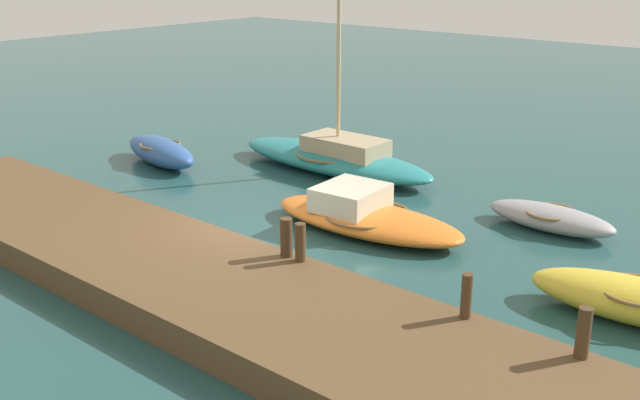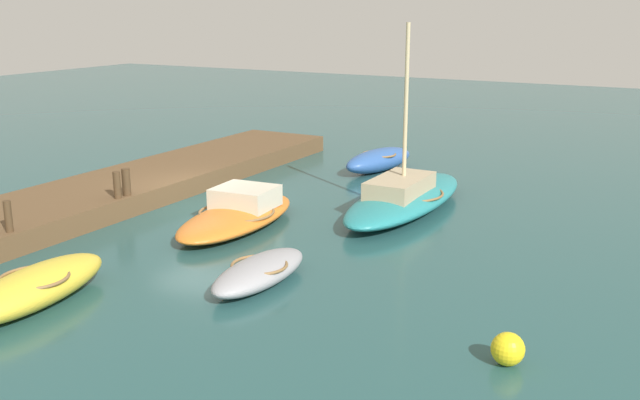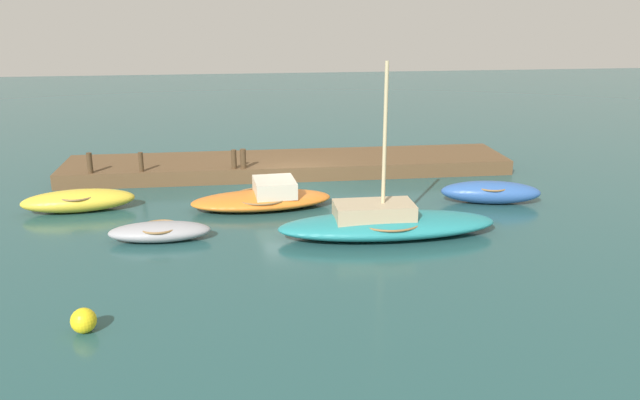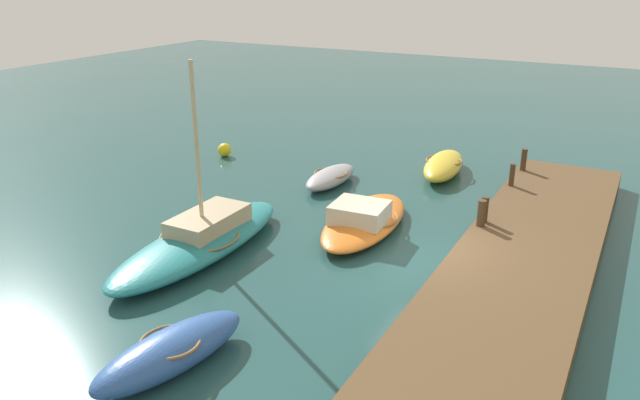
# 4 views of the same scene
# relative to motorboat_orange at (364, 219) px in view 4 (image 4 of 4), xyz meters

# --- Properties ---
(ground_plane) EXTENTS (84.00, 84.00, 0.00)m
(ground_plane) POSITION_rel_motorboat_orange_xyz_m (-1.30, -2.51, -0.38)
(ground_plane) COLOR #234C4C
(dock_platform) EXTENTS (19.13, 3.58, 0.62)m
(dock_platform) POSITION_rel_motorboat_orange_xyz_m (-1.30, -5.01, -0.07)
(dock_platform) COLOR brown
(dock_platform) RESTS_ON ground_plane
(motorboat_orange) EXTENTS (5.24, 2.43, 1.04)m
(motorboat_orange) POSITION_rel_motorboat_orange_xyz_m (0.00, 0.00, 0.00)
(motorboat_orange) COLOR orange
(motorboat_orange) RESTS_ON ground_plane
(sailboat_teal) EXTENTS (7.07, 2.30, 5.54)m
(sailboat_teal) POSITION_rel_motorboat_orange_xyz_m (-3.74, 3.46, 0.07)
(sailboat_teal) COLOR teal
(sailboat_teal) RESTS_ON ground_plane
(rowboat_blue) EXTENTS (3.83, 1.91, 0.83)m
(rowboat_blue) POSITION_rel_motorboat_orange_xyz_m (-8.40, 0.49, 0.04)
(rowboat_blue) COLOR #2D569E
(rowboat_blue) RESTS_ON ground_plane
(rowboat_yellow) EXTENTS (4.05, 1.82, 0.77)m
(rowboat_yellow) POSITION_rel_motorboat_orange_xyz_m (6.61, -0.46, 0.02)
(rowboat_yellow) COLOR gold
(rowboat_yellow) RESTS_ON ground_plane
(dinghy_grey) EXTENTS (3.18, 1.28, 0.59)m
(dinghy_grey) POSITION_rel_motorboat_orange_xyz_m (3.41, 2.96, -0.08)
(dinghy_grey) COLOR #939399
(dinghy_grey) RESTS_ON ground_plane
(mooring_post_west) EXTENTS (0.24, 0.24, 0.80)m
(mooring_post_west) POSITION_rel_motorboat_orange_xyz_m (0.68, -3.48, 0.64)
(mooring_post_west) COLOR #47331E
(mooring_post_west) RESTS_ON dock_platform
(mooring_post_mid_west) EXTENTS (0.21, 0.21, 0.78)m
(mooring_post_mid_west) POSITION_rel_motorboat_orange_xyz_m (1.05, -3.48, 0.63)
(mooring_post_mid_west) COLOR #47331E
(mooring_post_mid_west) RESTS_ON dock_platform
(mooring_post_mid_east) EXTENTS (0.19, 0.19, 0.79)m
(mooring_post_mid_east) POSITION_rel_motorboat_orange_xyz_m (4.76, -3.48, 0.64)
(mooring_post_mid_east) COLOR #47331E
(mooring_post_mid_east) RESTS_ON dock_platform
(mooring_post_east) EXTENTS (0.22, 0.22, 0.83)m
(mooring_post_east) POSITION_rel_motorboat_orange_xyz_m (6.76, -3.48, 0.65)
(mooring_post_east) COLOR #47331E
(mooring_post_east) RESTS_ON dock_platform
(marker_buoy) EXTENTS (0.59, 0.59, 0.59)m
(marker_buoy) POSITION_rel_motorboat_orange_xyz_m (4.51, 8.79, -0.08)
(marker_buoy) COLOR yellow
(marker_buoy) RESTS_ON ground_plane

